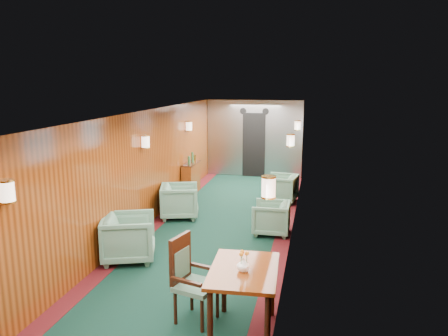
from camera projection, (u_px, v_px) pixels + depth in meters
name	position (u px, v px, depth m)	size (l,w,h in m)	color
room	(208.00, 157.00, 7.90)	(12.00, 12.10, 2.40)	black
bulkhead	(254.00, 139.00, 13.66)	(2.98, 0.17, 2.39)	#A4A6AA
windows_right	(291.00, 167.00, 7.87)	(0.02, 8.60, 0.80)	#B0B3B7
wall_sconces	(215.00, 144.00, 8.42)	(2.97, 7.97, 0.25)	beige
dining_table	(244.00, 279.00, 5.12)	(0.84, 1.16, 0.84)	brown
side_chair	(189.00, 275.00, 5.49)	(0.60, 0.61, 1.10)	#224F3F
credenza	(191.00, 178.00, 11.70)	(0.29, 0.93, 1.11)	brown
flower_vase	(243.00, 265.00, 5.02)	(0.15, 0.15, 0.16)	white
armchair_left_near	(129.00, 238.00, 7.36)	(0.84, 0.86, 0.78)	#224F3F
armchair_left_far	(180.00, 201.00, 9.64)	(0.79, 0.82, 0.74)	#224F3F
armchair_right_near	(271.00, 218.00, 8.62)	(0.69, 0.71, 0.65)	#224F3F
armchair_right_far	(281.00, 188.00, 10.88)	(0.74, 0.76, 0.69)	#224F3F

